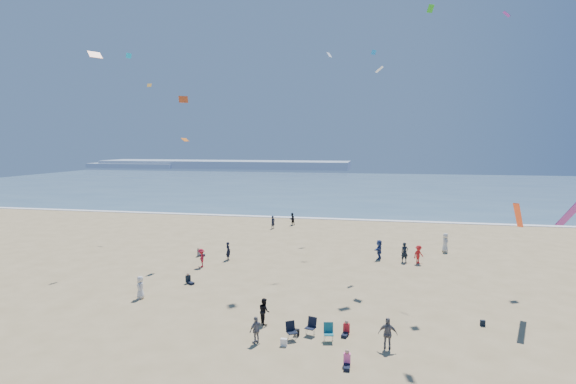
# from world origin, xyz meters

# --- Properties ---
(ground) EXTENTS (220.00, 220.00, 0.00)m
(ground) POSITION_xyz_m (0.00, 0.00, 0.00)
(ground) COLOR tan
(ground) RESTS_ON ground
(ocean) EXTENTS (220.00, 100.00, 0.06)m
(ocean) POSITION_xyz_m (0.00, 95.00, 0.03)
(ocean) COLOR #476B84
(ocean) RESTS_ON ground
(surf_line) EXTENTS (220.00, 1.20, 0.08)m
(surf_line) POSITION_xyz_m (0.00, 45.00, 0.04)
(surf_line) COLOR white
(surf_line) RESTS_ON ground
(headland_far) EXTENTS (110.00, 20.00, 3.20)m
(headland_far) POSITION_xyz_m (-60.00, 170.00, 1.60)
(headland_far) COLOR #7A8EA8
(headland_far) RESTS_ON ground
(headland_near) EXTENTS (40.00, 14.00, 2.00)m
(headland_near) POSITION_xyz_m (-100.00, 165.00, 1.00)
(headland_near) COLOR #7A8EA8
(headland_near) RESTS_ON ground
(standing_flyers) EXTENTS (23.70, 40.88, 1.88)m
(standing_flyers) POSITION_xyz_m (4.19, 18.25, 0.84)
(standing_flyers) COLOR silver
(standing_flyers) RESTS_ON ground
(seated_group) EXTENTS (16.27, 27.27, 0.84)m
(seated_group) POSITION_xyz_m (-0.75, 7.65, 0.42)
(seated_group) COLOR silver
(seated_group) RESTS_ON ground
(chair_cluster) EXTENTS (2.77, 1.60, 1.00)m
(chair_cluster) POSITION_xyz_m (3.81, 5.25, 0.50)
(chair_cluster) COLOR black
(chair_cluster) RESTS_ON ground
(white_tote) EXTENTS (0.35, 0.20, 0.40)m
(white_tote) POSITION_xyz_m (2.56, 4.14, 0.20)
(white_tote) COLOR white
(white_tote) RESTS_ON ground
(black_backpack) EXTENTS (0.30, 0.22, 0.38)m
(black_backpack) POSITION_xyz_m (3.00, 5.52, 0.19)
(black_backpack) COLOR black
(black_backpack) RESTS_ON ground
(navy_bag) EXTENTS (0.28, 0.18, 0.34)m
(navy_bag) POSITION_xyz_m (13.56, 9.09, 0.17)
(navy_bag) COLOR black
(navy_bag) RESTS_ON ground
(kites_aloft) EXTENTS (39.41, 41.73, 29.28)m
(kites_aloft) POSITION_xyz_m (9.74, 12.97, 14.67)
(kites_aloft) COLOR #8A218C
(kites_aloft) RESTS_ON ground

